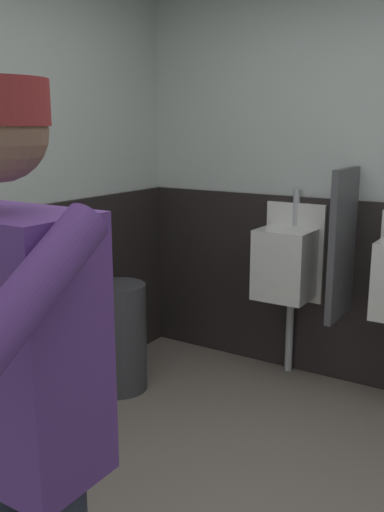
# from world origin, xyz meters

# --- Properties ---
(wainscot_band_back) EXTENTS (3.43, 0.03, 1.19)m
(wainscot_band_back) POSITION_xyz_m (0.00, 1.77, 0.59)
(wainscot_band_back) COLOR black
(wainscot_band_back) RESTS_ON ground_plane
(urinal_left) EXTENTS (0.40, 0.34, 1.24)m
(urinal_left) POSITION_xyz_m (-0.59, 1.62, 0.78)
(urinal_left) COLOR white
(urinal_left) RESTS_ON ground_plane
(privacy_divider_panel) EXTENTS (0.04, 0.40, 0.90)m
(privacy_divider_panel) POSITION_xyz_m (-0.21, 1.55, 0.95)
(privacy_divider_panel) COLOR #4C4C51
(person) EXTENTS (0.62, 0.60, 1.73)m
(person) POSITION_xyz_m (-0.20, -0.90, 1.01)
(person) COLOR #2D3342
(person) RESTS_ON ground_plane
(trash_bin) EXTENTS (0.35, 0.35, 0.69)m
(trash_bin) POSITION_xyz_m (-1.39, 0.88, 0.34)
(trash_bin) COLOR #38383D
(trash_bin) RESTS_ON ground_plane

